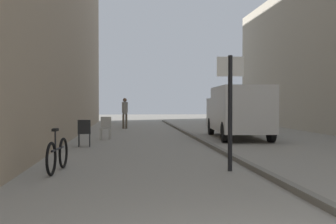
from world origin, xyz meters
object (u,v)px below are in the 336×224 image
pedestrian_main_foreground (125,111)px  bicycle_leaning (58,155)px  delivery_van (238,110)px  cafe_chair_by_doorway (84,131)px  cafe_chair_near_window (106,126)px  street_sign_post (230,102)px

pedestrian_main_foreground → bicycle_leaning: 15.68m
delivery_van → pedestrian_main_foreground: bearing=127.8°
pedestrian_main_foreground → bicycle_leaning: bearing=-114.6°
bicycle_leaning → cafe_chair_by_doorway: bearing=94.8°
pedestrian_main_foreground → bicycle_leaning: (-1.39, -15.60, -0.66)m
cafe_chair_near_window → cafe_chair_by_doorway: same height
street_sign_post → cafe_chair_by_doorway: bearing=-49.3°
street_sign_post → bicycle_leaning: size_ratio=1.47×
cafe_chair_by_doorway → street_sign_post: bearing=-59.9°
delivery_van → cafe_chair_near_window: 5.70m
pedestrian_main_foreground → cafe_chair_by_doorway: (-1.34, -10.17, -0.50)m
cafe_chair_near_window → cafe_chair_by_doorway: (-0.59, -2.89, 0.00)m
pedestrian_main_foreground → cafe_chair_near_window: bearing=-115.4°
pedestrian_main_foreground → street_sign_post: bearing=-100.7°
cafe_chair_near_window → cafe_chair_by_doorway: 2.95m
pedestrian_main_foreground → street_sign_post: size_ratio=0.69×
delivery_van → cafe_chair_near_window: delivery_van is taller
delivery_van → cafe_chair_by_doorway: bearing=-151.1°
street_sign_post → bicycle_leaning: 4.03m
pedestrian_main_foreground → delivery_van: bearing=-75.2°
delivery_van → street_sign_post: bearing=-102.4°
delivery_van → street_sign_post: (-2.45, -8.64, 0.35)m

